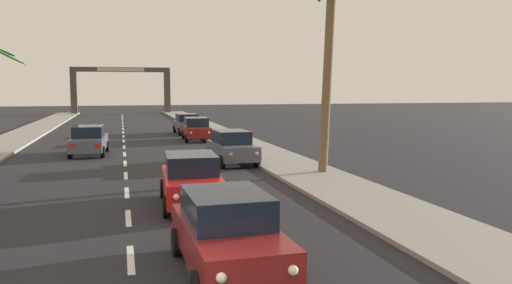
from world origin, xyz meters
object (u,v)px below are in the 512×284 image
object	(u,v)px
sedan_oncoming_far	(89,140)
sedan_parked_nearest_kerb	(197,129)
sedan_lead_at_stop_bar	(228,232)
sedan_parked_mid_kerb	(232,147)
sedan_third_in_queue	(191,179)
traffic_signal_mast	(348,0)
palm_right_second	(330,27)
town_gateway_arch	(121,84)
sedan_parked_far_kerb	(187,124)

from	to	relation	value
sedan_oncoming_far	sedan_parked_nearest_kerb	world-z (taller)	same
sedan_lead_at_stop_bar	sedan_parked_mid_kerb	distance (m)	15.39
sedan_lead_at_stop_bar	sedan_third_in_queue	bearing A→B (deg)	89.12
sedan_third_in_queue	sedan_parked_nearest_kerb	bearing A→B (deg)	81.32
traffic_signal_mast	sedan_parked_nearest_kerb	distance (m)	30.32
palm_right_second	town_gateway_arch	distance (m)	59.09
sedan_parked_mid_kerb	sedan_parked_far_kerb	size ratio (longest dim) A/B	1.00
sedan_third_in_queue	palm_right_second	distance (m)	9.74
sedan_oncoming_far	sedan_parked_nearest_kerb	bearing A→B (deg)	42.40
sedan_parked_nearest_kerb	sedan_third_in_queue	bearing A→B (deg)	-98.68
palm_right_second	sedan_oncoming_far	bearing A→B (deg)	137.65
sedan_parked_nearest_kerb	sedan_lead_at_stop_bar	bearing A→B (deg)	-96.86
sedan_oncoming_far	sedan_parked_mid_kerb	world-z (taller)	same
traffic_signal_mast	sedan_parked_mid_kerb	bearing A→B (deg)	83.28
sedan_parked_mid_kerb	palm_right_second	distance (m)	7.85
sedan_parked_nearest_kerb	town_gateway_arch	distance (m)	42.68
sedan_parked_nearest_kerb	sedan_parked_mid_kerb	distance (m)	11.91
traffic_signal_mast	sedan_lead_at_stop_bar	distance (m)	5.35
sedan_parked_far_kerb	town_gateway_arch	world-z (taller)	town_gateway_arch
traffic_signal_mast	town_gateway_arch	world-z (taller)	traffic_signal_mast
sedan_third_in_queue	town_gateway_arch	bearing A→B (deg)	91.86
sedan_parked_nearest_kerb	town_gateway_arch	world-z (taller)	town_gateway_arch
sedan_third_in_queue	sedan_oncoming_far	bearing A→B (deg)	105.80
palm_right_second	sedan_parked_far_kerb	bearing A→B (deg)	99.06
sedan_lead_at_stop_bar	sedan_parked_mid_kerb	xyz separation A→B (m)	(3.33, 15.03, 0.00)
sedan_parked_nearest_kerb	town_gateway_arch	size ratio (longest dim) A/B	0.31
traffic_signal_mast	sedan_third_in_queue	size ratio (longest dim) A/B	2.53
sedan_third_in_queue	sedan_parked_far_kerb	world-z (taller)	same
palm_right_second	town_gateway_arch	xyz separation A→B (m)	(-8.69, 58.41, -2.00)
traffic_signal_mast	sedan_parked_far_kerb	xyz separation A→B (m)	(2.06, 35.59, -4.26)
sedan_third_in_queue	town_gateway_arch	distance (m)	62.94
sedan_lead_at_stop_bar	town_gateway_arch	bearing A→B (deg)	91.61
sedan_oncoming_far	town_gateway_arch	bearing A→B (deg)	87.71
sedan_parked_mid_kerb	sedan_parked_far_kerb	world-z (taller)	same
sedan_parked_far_kerb	traffic_signal_mast	bearing A→B (deg)	-93.31
palm_right_second	town_gateway_arch	bearing A→B (deg)	98.46
sedan_parked_mid_kerb	town_gateway_arch	distance (m)	54.49
traffic_signal_mast	sedan_oncoming_far	distance (m)	24.36
sedan_lead_at_stop_bar	sedan_parked_far_kerb	distance (m)	32.73
town_gateway_arch	traffic_signal_mast	bearing A→B (deg)	-87.51
town_gateway_arch	sedan_oncoming_far	bearing A→B (deg)	-92.29
sedan_third_in_queue	sedan_parked_mid_kerb	xyz separation A→B (m)	(3.23, 8.69, 0.00)
sedan_oncoming_far	palm_right_second	distance (m)	15.44
sedan_third_in_queue	sedan_oncoming_far	size ratio (longest dim) A/B	1.00
sedan_third_in_queue	sedan_parked_mid_kerb	bearing A→B (deg)	69.62
sedan_parked_nearest_kerb	sedan_parked_far_kerb	bearing A→B (deg)	89.81
traffic_signal_mast	sedan_oncoming_far	bearing A→B (deg)	102.25
sedan_oncoming_far	palm_right_second	xyz separation A→B (m)	(10.63, -9.69, 5.61)
sedan_lead_at_stop_bar	sedan_parked_mid_kerb	bearing A→B (deg)	77.52
sedan_lead_at_stop_bar	sedan_oncoming_far	xyz separation A→B (m)	(-3.89, 20.42, 0.00)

